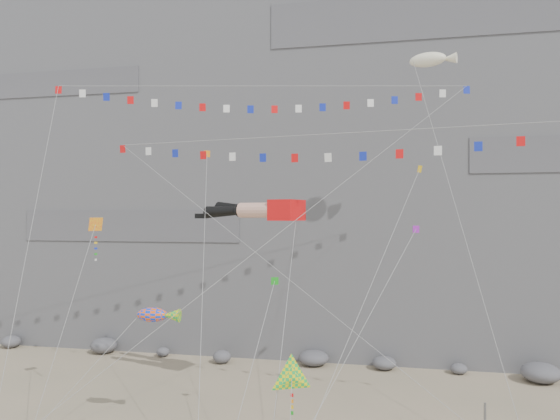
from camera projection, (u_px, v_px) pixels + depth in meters
name	position (u px, v px, depth m)	size (l,w,h in m)	color
cliff	(333.00, 110.00, 62.04)	(80.00, 28.00, 50.00)	slate
talus_boulders	(314.00, 358.00, 47.17)	(60.00, 3.00, 1.20)	slate
legs_kite	(259.00, 210.00, 37.64)	(8.92, 17.58, 19.95)	red
flag_banner_upper	(262.00, 86.00, 38.91)	(28.56, 16.14, 28.25)	red
flag_banner_lower	(345.00, 133.00, 33.60)	(32.69, 9.04, 21.78)	red
harlequin_kite	(96.00, 225.00, 36.10)	(1.94, 7.80, 14.10)	#FC281C
fish_windsock	(152.00, 315.00, 32.57)	(7.82, 5.07, 10.26)	#FA550C
delta_kite	(292.00, 378.00, 26.54)	(2.24, 5.26, 7.09)	yellow
blimp_windsock	(428.00, 61.00, 39.54)	(6.49, 12.95, 27.36)	#FBF2CE
small_kite_a	(207.00, 160.00, 38.85)	(4.74, 13.59, 22.09)	orange
small_kite_b	(413.00, 235.00, 34.32)	(7.47, 13.03, 18.68)	purple
small_kite_c	(274.00, 285.00, 31.99)	(1.48, 8.63, 12.20)	#169419
small_kite_d	(417.00, 175.00, 36.36)	(7.31, 15.52, 22.95)	gold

